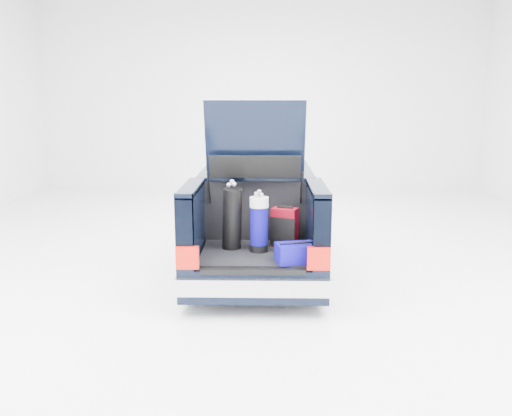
{
  "coord_description": "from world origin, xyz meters",
  "views": [
    {
      "loc": [
        0.16,
        -8.0,
        2.5
      ],
      "look_at": [
        0.0,
        -0.5,
        0.96
      ],
      "focal_mm": 38.0,
      "sensor_mm": 36.0,
      "label": 1
    }
  ],
  "objects_px": {
    "car": "(257,218)",
    "black_golf_bag": "(232,218)",
    "blue_golf_bag": "(259,224)",
    "blue_duffel": "(296,253)",
    "red_suitcase": "(285,227)"
  },
  "relations": [
    {
      "from": "car",
      "to": "black_golf_bag",
      "type": "height_order",
      "value": "car"
    },
    {
      "from": "blue_golf_bag",
      "to": "black_golf_bag",
      "type": "bearing_deg",
      "value": 176.83
    },
    {
      "from": "car",
      "to": "blue_golf_bag",
      "type": "bearing_deg",
      "value": -87.85
    },
    {
      "from": "car",
      "to": "blue_duffel",
      "type": "height_order",
      "value": "car"
    },
    {
      "from": "car",
      "to": "blue_golf_bag",
      "type": "relative_size",
      "value": 5.96
    },
    {
      "from": "red_suitcase",
      "to": "blue_golf_bag",
      "type": "height_order",
      "value": "blue_golf_bag"
    },
    {
      "from": "blue_duffel",
      "to": "car",
      "type": "bearing_deg",
      "value": 90.37
    },
    {
      "from": "blue_golf_bag",
      "to": "blue_duffel",
      "type": "relative_size",
      "value": 1.52
    },
    {
      "from": "blue_golf_bag",
      "to": "blue_duffel",
      "type": "distance_m",
      "value": 0.67
    },
    {
      "from": "car",
      "to": "blue_golf_bag",
      "type": "xyz_separation_m",
      "value": [
        0.06,
        -1.56,
        0.28
      ]
    },
    {
      "from": "car",
      "to": "blue_duffel",
      "type": "distance_m",
      "value": 2.07
    },
    {
      "from": "red_suitcase",
      "to": "blue_duffel",
      "type": "bearing_deg",
      "value": -60.38
    },
    {
      "from": "car",
      "to": "blue_golf_bag",
      "type": "height_order",
      "value": "car"
    },
    {
      "from": "red_suitcase",
      "to": "car",
      "type": "bearing_deg",
      "value": 126.81
    },
    {
      "from": "red_suitcase",
      "to": "blue_golf_bag",
      "type": "relative_size",
      "value": 0.68
    }
  ]
}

